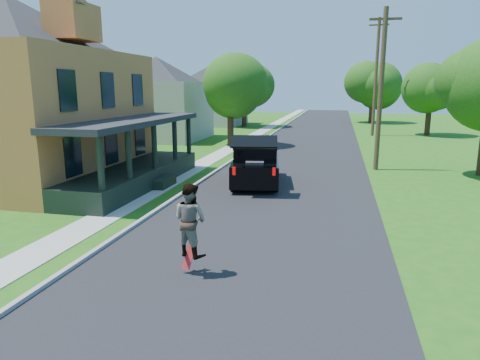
# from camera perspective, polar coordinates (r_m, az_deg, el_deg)

# --- Properties ---
(ground) EXTENTS (140.00, 140.00, 0.00)m
(ground) POSITION_cam_1_polar(r_m,az_deg,el_deg) (13.06, 1.69, -7.97)
(ground) COLOR #205A12
(ground) RESTS_ON ground
(street) EXTENTS (8.00, 120.00, 0.02)m
(street) POSITION_cam_1_polar(r_m,az_deg,el_deg) (32.43, 8.70, 4.04)
(street) COLOR black
(street) RESTS_ON ground
(curb) EXTENTS (0.15, 120.00, 0.12)m
(curb) POSITION_cam_1_polar(r_m,az_deg,el_deg) (32.98, 1.65, 4.31)
(curb) COLOR gray
(curb) RESTS_ON ground
(sidewalk) EXTENTS (1.30, 120.00, 0.03)m
(sidewalk) POSITION_cam_1_polar(r_m,az_deg,el_deg) (33.32, -0.97, 4.39)
(sidewalk) COLOR #999790
(sidewalk) RESTS_ON ground
(front_walk) EXTENTS (6.50, 1.20, 0.03)m
(front_walk) POSITION_cam_1_polar(r_m,az_deg,el_deg) (22.06, -19.93, -0.34)
(front_walk) COLOR #999790
(front_walk) RESTS_ON ground
(main_house) EXTENTS (15.56, 15.56, 10.10)m
(main_house) POSITION_cam_1_polar(r_m,az_deg,el_deg) (23.58, -27.73, 11.84)
(main_house) COLOR #B36534
(main_house) RESTS_ON ground
(neighbor_house_mid) EXTENTS (12.78, 12.78, 8.30)m
(neighbor_house_mid) POSITION_cam_1_polar(r_m,az_deg,el_deg) (39.38, -10.99, 11.49)
(neighbor_house_mid) COLOR #9D998B
(neighbor_house_mid) RESTS_ON ground
(neighbor_house_far) EXTENTS (12.78, 12.78, 8.30)m
(neighbor_house_far) POSITION_cam_1_polar(r_m,az_deg,el_deg) (54.41, -4.03, 11.79)
(neighbor_house_far) COLOR #9D998B
(neighbor_house_far) RESTS_ON ground
(black_suv) EXTENTS (2.86, 5.71, 2.54)m
(black_suv) POSITION_cam_1_polar(r_m,az_deg,el_deg) (20.39, 2.12, 2.20)
(black_suv) COLOR black
(black_suv) RESTS_ON ground
(skateboarder) EXTENTS (1.07, 0.96, 1.80)m
(skateboarder) POSITION_cam_1_polar(r_m,az_deg,el_deg) (10.40, -6.67, -5.26)
(skateboarder) COLOR black
(skateboarder) RESTS_ON ground
(skateboard) EXTENTS (0.36, 0.33, 0.75)m
(skateboard) POSITION_cam_1_polar(r_m,az_deg,el_deg) (10.79, -6.72, -9.94)
(skateboard) COLOR #A80E11
(skateboard) RESTS_ON ground
(tree_left_mid) EXTENTS (6.27, 6.05, 7.26)m
(tree_left_mid) POSITION_cam_1_polar(r_m,az_deg,el_deg) (33.99, -1.37, 12.36)
(tree_left_mid) COLOR black
(tree_left_mid) RESTS_ON ground
(tree_left_far) EXTENTS (7.41, 7.20, 8.92)m
(tree_left_far) POSITION_cam_1_polar(r_m,az_deg,el_deg) (51.26, 0.53, 13.53)
(tree_left_far) COLOR black
(tree_left_far) RESTS_ON ground
(tree_right_mid) EXTENTS (4.73, 4.62, 7.42)m
(tree_right_mid) POSITION_cam_1_polar(r_m,az_deg,el_deg) (45.44, 24.11, 11.72)
(tree_right_mid) COLOR black
(tree_right_mid) RESTS_ON ground
(tree_right_far) EXTENTS (6.25, 6.08, 8.81)m
(tree_right_far) POSITION_cam_1_polar(r_m,az_deg,el_deg) (59.38, 17.28, 12.72)
(tree_right_far) COLOR black
(tree_right_far) RESTS_ON ground
(utility_pole_near) EXTENTS (1.66, 0.28, 8.67)m
(utility_pole_near) POSITION_cam_1_polar(r_m,az_deg,el_deg) (24.89, 18.27, 11.52)
(utility_pole_near) COLOR #3E2A1D
(utility_pole_near) RESTS_ON ground
(utility_pole_far) EXTENTS (1.80, 0.32, 10.87)m
(utility_pole_far) POSITION_cam_1_polar(r_m,az_deg,el_deg) (43.32, 17.67, 13.05)
(utility_pole_far) COLOR #3E2A1D
(utility_pole_far) RESTS_ON ground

